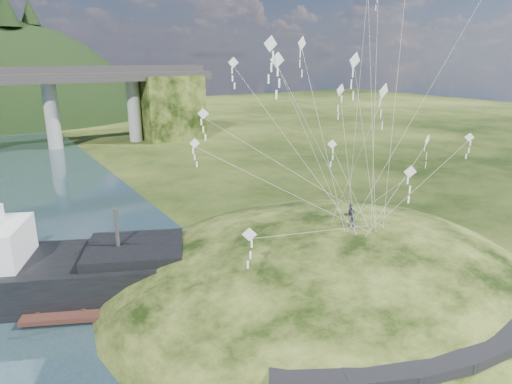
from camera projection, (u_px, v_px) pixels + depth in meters
ground at (252, 326)px, 29.86m from camera, size 320.00×320.00×0.00m
grass_hill at (326, 300)px, 35.95m from camera, size 36.00×32.00×13.00m
footpath at (460, 338)px, 25.08m from camera, size 22.29×5.84×0.83m
work_barge at (14, 271)px, 32.63m from camera, size 25.96×16.28×8.85m
wooden_dock at (129, 309)px, 31.03m from camera, size 13.36×7.51×0.98m
kite_flyers at (351, 208)px, 34.77m from camera, size 2.84×3.03×1.86m
kite_swarm at (341, 65)px, 28.50m from camera, size 19.48×16.43×20.98m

